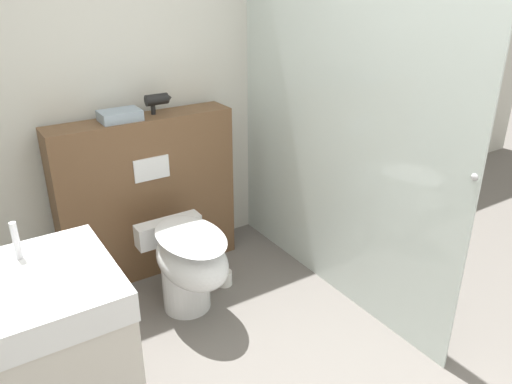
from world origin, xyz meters
TOP-DOWN VIEW (x-y plane):
  - wall_back at (0.00, 1.95)m, footprint 8.00×0.06m
  - partition_panel at (-0.21, 1.76)m, footprint 1.12×0.24m
  - shower_glass at (0.65, 0.99)m, footprint 0.04×1.84m
  - toilet at (-0.21, 1.18)m, footprint 0.39×0.63m
  - sink_vanity at (-1.07, 0.54)m, footprint 0.55×0.55m
  - hair_drier at (-0.08, 1.77)m, footprint 0.16×0.07m
  - folded_towel at (-0.33, 1.75)m, footprint 0.23×0.16m
  - spare_toilet_roll at (0.08, 1.31)m, footprint 0.09×0.09m

SIDE VIEW (x-z plane):
  - spare_toilet_roll at x=0.08m, z-range 0.00..0.10m
  - toilet at x=-0.21m, z-range 0.06..0.59m
  - sink_vanity at x=-1.07m, z-range -0.07..0.97m
  - partition_panel at x=-0.21m, z-range 0.00..1.03m
  - folded_towel at x=-0.33m, z-range 1.03..1.09m
  - shower_glass at x=0.65m, z-range 0.00..2.13m
  - hair_drier at x=-0.08m, z-range 1.05..1.17m
  - wall_back at x=0.00m, z-range 0.00..2.50m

